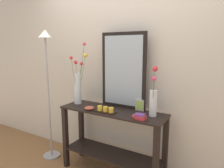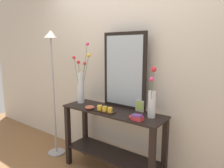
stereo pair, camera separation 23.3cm
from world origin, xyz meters
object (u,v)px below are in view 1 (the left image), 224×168
object	(u,v)px
console_table	(112,135)
tall_vase_left	(78,85)
decorative_bowl	(89,108)
vase_right	(153,99)
mirror_leaning	(123,71)
book_stack	(140,117)
candle_tray	(105,110)
picture_frame_small	(140,105)
floor_lamp	(47,74)

from	to	relation	value
console_table	tall_vase_left	size ratio (longest dim) A/B	1.61
decorative_bowl	vase_right	bearing A→B (deg)	13.22
mirror_leaning	book_stack	world-z (taller)	mirror_leaning
console_table	book_stack	xyz separation A→B (m)	(0.40, -0.12, 0.34)
console_table	vase_right	bearing A→B (deg)	5.14
candle_tray	book_stack	xyz separation A→B (m)	(0.42, -0.01, -0.00)
candle_tray	tall_vase_left	bearing A→B (deg)	164.75
picture_frame_small	decorative_bowl	world-z (taller)	picture_frame_small
picture_frame_small	console_table	bearing A→B (deg)	-152.90
mirror_leaning	decorative_bowl	xyz separation A→B (m)	(-0.29, -0.29, -0.43)
candle_tray	decorative_bowl	xyz separation A→B (m)	(-0.21, -0.02, -0.00)
tall_vase_left	picture_frame_small	xyz separation A→B (m)	(0.81, 0.11, -0.18)
console_table	decorative_bowl	bearing A→B (deg)	-152.11
vase_right	decorative_bowl	size ratio (longest dim) A/B	4.57
picture_frame_small	decorative_bowl	xyz separation A→B (m)	(-0.52, -0.27, -0.04)
book_stack	decorative_bowl	bearing A→B (deg)	-179.37
console_table	picture_frame_small	world-z (taller)	picture_frame_small
console_table	tall_vase_left	world-z (taller)	tall_vase_left
floor_lamp	book_stack	bearing A→B (deg)	-1.56
picture_frame_small	vase_right	bearing A→B (deg)	-27.47
tall_vase_left	floor_lamp	size ratio (longest dim) A/B	0.45
decorative_bowl	floor_lamp	xyz separation A→B (m)	(-0.72, 0.04, 0.35)
picture_frame_small	floor_lamp	distance (m)	1.30
console_table	decorative_bowl	xyz separation A→B (m)	(-0.24, -0.13, 0.33)
picture_frame_small	decorative_bowl	size ratio (longest dim) A/B	1.13
mirror_leaning	candle_tray	world-z (taller)	mirror_leaning
mirror_leaning	decorative_bowl	distance (m)	0.59
picture_frame_small	book_stack	xyz separation A→B (m)	(0.11, -0.26, -0.04)
mirror_leaning	book_stack	bearing A→B (deg)	-39.90
book_stack	floor_lamp	size ratio (longest dim) A/B	0.08
candle_tray	book_stack	bearing A→B (deg)	-1.47
candle_tray	console_table	bearing A→B (deg)	77.95
decorative_bowl	floor_lamp	size ratio (longest dim) A/B	0.07
tall_vase_left	picture_frame_small	bearing A→B (deg)	8.05
mirror_leaning	floor_lamp	size ratio (longest dim) A/B	0.51
console_table	decorative_bowl	world-z (taller)	decorative_bowl
book_stack	floor_lamp	xyz separation A→B (m)	(-1.36, 0.04, 0.35)
candle_tray	floor_lamp	world-z (taller)	floor_lamp
console_table	mirror_leaning	xyz separation A→B (m)	(0.06, 0.17, 0.76)
mirror_leaning	tall_vase_left	bearing A→B (deg)	-166.84
vase_right	mirror_leaning	bearing A→B (deg)	163.71
book_stack	floor_lamp	distance (m)	1.40
vase_right	picture_frame_small	distance (m)	0.25
mirror_leaning	book_stack	size ratio (longest dim) A/B	6.70
mirror_leaning	floor_lamp	xyz separation A→B (m)	(-1.02, -0.25, -0.08)
vase_right	console_table	bearing A→B (deg)	-174.86
mirror_leaning	candle_tray	distance (m)	0.51
mirror_leaning	floor_lamp	world-z (taller)	floor_lamp
mirror_leaning	picture_frame_small	distance (m)	0.45
decorative_bowl	tall_vase_left	bearing A→B (deg)	151.93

